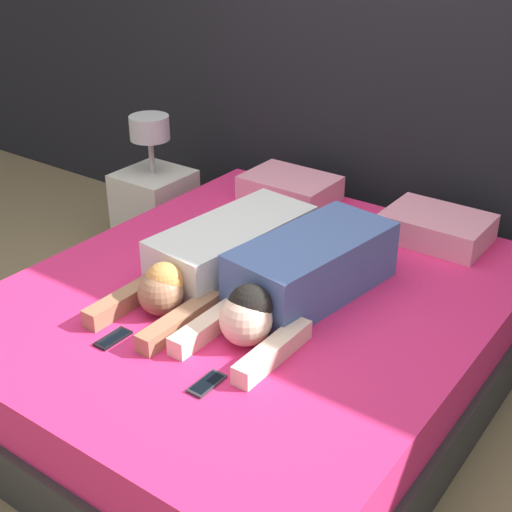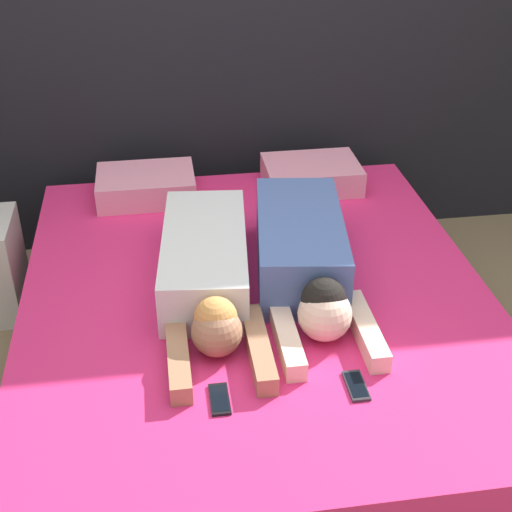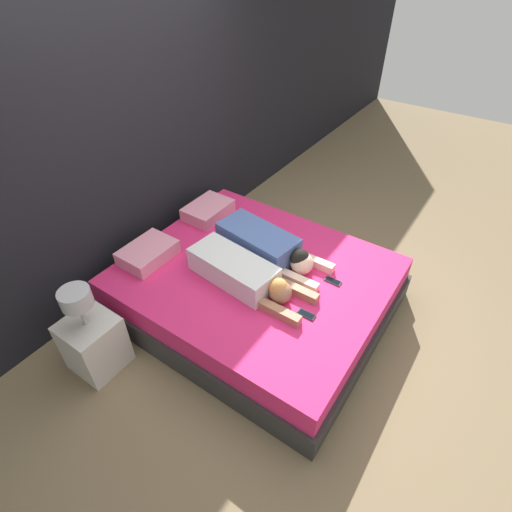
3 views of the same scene
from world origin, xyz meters
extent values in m
plane|color=#7F6B4C|center=(0.00, 0.00, 0.00)|extent=(12.00, 12.00, 0.00)
cube|color=black|center=(0.00, 1.22, 1.30)|extent=(12.00, 0.06, 2.60)
cube|color=#2D2D2D|center=(0.00, 0.00, 0.12)|extent=(1.84, 2.14, 0.23)
cube|color=#E5286B|center=(0.00, 0.00, 0.34)|extent=(1.78, 2.08, 0.21)
cube|color=pink|center=(-0.40, 0.85, 0.50)|extent=(0.46, 0.33, 0.12)
cube|color=pink|center=(0.40, 0.85, 0.50)|extent=(0.46, 0.33, 0.12)
cube|color=silver|center=(-0.19, 0.09, 0.54)|extent=(0.39, 0.77, 0.21)
sphere|color=#A37051|center=(-0.19, -0.35, 0.53)|extent=(0.17, 0.17, 0.17)
sphere|color=#D18C47|center=(-0.19, -0.33, 0.57)|extent=(0.15, 0.15, 0.15)
cube|color=#A37051|center=(-0.32, -0.40, 0.48)|extent=(0.07, 0.41, 0.07)
cube|color=#A37051|center=(-0.05, -0.40, 0.48)|extent=(0.07, 0.41, 0.07)
cube|color=#4C66A5|center=(0.19, 0.11, 0.56)|extent=(0.42, 0.74, 0.24)
sphere|color=beige|center=(0.19, -0.32, 0.54)|extent=(0.19, 0.19, 0.19)
sphere|color=black|center=(0.19, -0.30, 0.58)|extent=(0.16, 0.16, 0.16)
cube|color=beige|center=(0.05, -0.35, 0.48)|extent=(0.07, 0.39, 0.07)
cube|color=beige|center=(0.33, -0.35, 0.48)|extent=(0.07, 0.39, 0.07)
cube|color=black|center=(-0.20, -0.59, 0.45)|extent=(0.06, 0.14, 0.01)
cube|color=black|center=(-0.20, -0.59, 0.45)|extent=(0.05, 0.12, 0.00)
cube|color=#2D2D33|center=(0.23, -0.59, 0.45)|extent=(0.06, 0.14, 0.01)
cube|color=black|center=(0.23, -0.59, 0.45)|extent=(0.05, 0.12, 0.00)
cube|color=beige|center=(-1.19, 0.66, 0.23)|extent=(0.37, 0.37, 0.46)
cylinder|color=#999999|center=(-1.19, 0.66, 0.56)|extent=(0.03, 0.03, 0.19)
cylinder|color=#B2B2B7|center=(-1.19, 0.66, 0.72)|extent=(0.22, 0.22, 0.13)
camera|label=1|loc=(1.45, -2.00, 1.89)|focal=50.00mm
camera|label=2|loc=(-0.34, -2.24, 1.99)|focal=50.00mm
camera|label=3|loc=(-2.05, -1.41, 2.67)|focal=28.00mm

